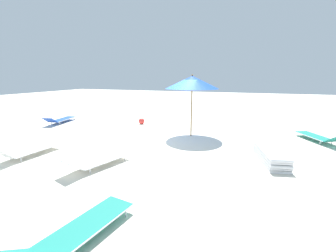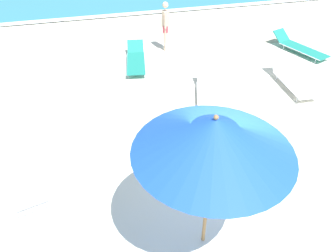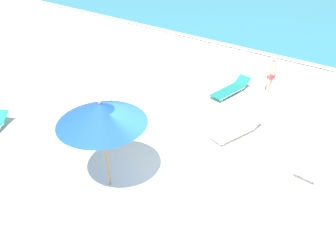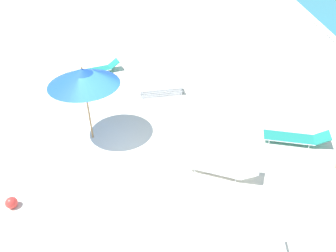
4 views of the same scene
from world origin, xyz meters
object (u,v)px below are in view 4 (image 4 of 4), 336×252
lounger_stack (160,90)px  beach_ball (11,203)px  sun_lounger_mid_beach_solo (97,69)px  beach_umbrella (83,77)px  sun_lounger_mid_beach_pair_a (296,137)px  sun_lounger_beside_umbrella (238,246)px  sun_lounger_under_umbrella (224,168)px

lounger_stack → beach_ball: (6.42, -3.75, -0.04)m
lounger_stack → sun_lounger_mid_beach_solo: sun_lounger_mid_beach_solo is taller
beach_umbrella → sun_lounger_mid_beach_pair_a: beach_umbrella is taller
lounger_stack → sun_lounger_beside_umbrella: sun_lounger_beside_umbrella is taller
sun_lounger_under_umbrella → beach_ball: bearing=-58.2°
sun_lounger_under_umbrella → beach_ball: size_ratio=6.58×
sun_lounger_mid_beach_solo → sun_lounger_beside_umbrella: bearing=2.3°
sun_lounger_mid_beach_solo → lounger_stack: bearing=30.4°
lounger_stack → sun_lounger_mid_beach_pair_a: sun_lounger_mid_beach_pair_a is taller
beach_umbrella → sun_lounger_beside_umbrella: size_ratio=1.28×
sun_lounger_mid_beach_pair_a → beach_ball: sun_lounger_mid_beach_pair_a is taller
beach_umbrella → beach_ball: bearing=-24.9°
sun_lounger_under_umbrella → sun_lounger_beside_umbrella: 2.75m
beach_umbrella → lounger_stack: 4.44m
lounger_stack → sun_lounger_mid_beach_solo: size_ratio=0.90×
beach_umbrella → sun_lounger_under_umbrella: (1.72, 4.48, -2.17)m
beach_umbrella → sun_lounger_mid_beach_solo: bearing=-170.1°
beach_umbrella → beach_ball: (3.26, -1.51, -2.21)m
beach_umbrella → lounger_stack: (-3.16, 2.24, -2.17)m
beach_umbrella → beach_ball: beach_umbrella is taller
sun_lounger_mid_beach_solo → sun_lounger_under_umbrella: bearing=11.0°
lounger_stack → sun_lounger_under_umbrella: 5.37m
sun_lounger_mid_beach_solo → sun_lounger_mid_beach_pair_a: (5.23, 8.03, 0.00)m
sun_lounger_mid_beach_solo → beach_ball: size_ratio=6.66×
sun_lounger_beside_umbrella → sun_lounger_mid_beach_pair_a: 5.13m
beach_umbrella → sun_lounger_mid_beach_solo: 5.68m
sun_lounger_under_umbrella → sun_lounger_mid_beach_solo: size_ratio=0.99×
lounger_stack → sun_lounger_under_umbrella: (4.88, 2.24, 0.00)m
beach_umbrella → sun_lounger_mid_beach_solo: beach_umbrella is taller
beach_umbrella → sun_lounger_beside_umbrella: (4.47, 4.50, -2.16)m
beach_ball → sun_lounger_mid_beach_pair_a: bearing=110.3°
sun_lounger_mid_beach_solo → sun_lounger_mid_beach_pair_a: 9.58m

